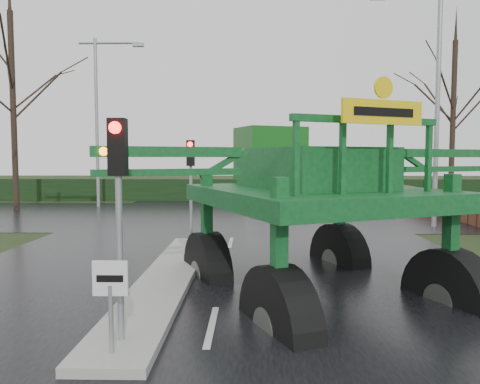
{
  "coord_description": "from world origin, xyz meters",
  "views": [
    {
      "loc": [
        0.67,
        -7.92,
        2.94
      ],
      "look_at": [
        0.39,
        4.95,
        2.0
      ],
      "focal_mm": 35.0,
      "sensor_mm": 36.0,
      "label": 1
    }
  ],
  "objects_px": {
    "traffic_signal_near": "(118,181)",
    "crop_sprayer": "(273,178)",
    "traffic_signal_far": "(348,164)",
    "white_sedan": "(283,211)",
    "keep_left_sign": "(111,292)",
    "traffic_signal_mid": "(191,169)",
    "street_light_right": "(431,85)",
    "street_light_left_far": "(102,107)"
  },
  "relations": [
    {
      "from": "traffic_signal_near",
      "to": "crop_sprayer",
      "type": "xyz_separation_m",
      "value": [
        2.36,
        1.26,
        0.0
      ]
    },
    {
      "from": "traffic_signal_near",
      "to": "traffic_signal_far",
      "type": "relative_size",
      "value": 1.0
    },
    {
      "from": "crop_sprayer",
      "to": "white_sedan",
      "type": "height_order",
      "value": "crop_sprayer"
    },
    {
      "from": "keep_left_sign",
      "to": "traffic_signal_far",
      "type": "height_order",
      "value": "traffic_signal_far"
    },
    {
      "from": "traffic_signal_mid",
      "to": "crop_sprayer",
      "type": "relative_size",
      "value": 0.39
    },
    {
      "from": "white_sedan",
      "to": "crop_sprayer",
      "type": "bearing_deg",
      "value": -165.16
    },
    {
      "from": "traffic_signal_near",
      "to": "white_sedan",
      "type": "relative_size",
      "value": 0.88
    },
    {
      "from": "traffic_signal_near",
      "to": "traffic_signal_mid",
      "type": "height_order",
      "value": "same"
    },
    {
      "from": "traffic_signal_mid",
      "to": "white_sedan",
      "type": "relative_size",
      "value": 0.88
    },
    {
      "from": "street_light_right",
      "to": "keep_left_sign",
      "type": "bearing_deg",
      "value": -125.12
    },
    {
      "from": "traffic_signal_mid",
      "to": "traffic_signal_far",
      "type": "relative_size",
      "value": 1.0
    },
    {
      "from": "traffic_signal_far",
      "to": "crop_sprayer",
      "type": "relative_size",
      "value": 0.39
    },
    {
      "from": "keep_left_sign",
      "to": "traffic_signal_far",
      "type": "bearing_deg",
      "value": 70.07
    },
    {
      "from": "crop_sprayer",
      "to": "traffic_signal_mid",
      "type": "bearing_deg",
      "value": 84.36
    },
    {
      "from": "traffic_signal_near",
      "to": "keep_left_sign",
      "type": "bearing_deg",
      "value": -90.0
    },
    {
      "from": "traffic_signal_near",
      "to": "traffic_signal_far",
      "type": "height_order",
      "value": "same"
    },
    {
      "from": "traffic_signal_near",
      "to": "street_light_right",
      "type": "xyz_separation_m",
      "value": [
        9.49,
        13.01,
        3.4
      ]
    },
    {
      "from": "traffic_signal_near",
      "to": "street_light_right",
      "type": "height_order",
      "value": "street_light_right"
    },
    {
      "from": "traffic_signal_near",
      "to": "street_light_left_far",
      "type": "bearing_deg",
      "value": 108.17
    },
    {
      "from": "white_sedan",
      "to": "traffic_signal_near",
      "type": "bearing_deg",
      "value": -171.93
    },
    {
      "from": "traffic_signal_mid",
      "to": "street_light_left_far",
      "type": "xyz_separation_m",
      "value": [
        -6.89,
        12.51,
        3.4
      ]
    },
    {
      "from": "street_light_right",
      "to": "crop_sprayer",
      "type": "bearing_deg",
      "value": -121.26
    },
    {
      "from": "traffic_signal_near",
      "to": "crop_sprayer",
      "type": "bearing_deg",
      "value": 28.08
    },
    {
      "from": "keep_left_sign",
      "to": "traffic_signal_far",
      "type": "relative_size",
      "value": 0.38
    },
    {
      "from": "keep_left_sign",
      "to": "crop_sprayer",
      "type": "relative_size",
      "value": 0.15
    },
    {
      "from": "traffic_signal_mid",
      "to": "street_light_right",
      "type": "relative_size",
      "value": 0.35
    },
    {
      "from": "traffic_signal_near",
      "to": "street_light_right",
      "type": "relative_size",
      "value": 0.35
    },
    {
      "from": "traffic_signal_mid",
      "to": "crop_sprayer",
      "type": "distance_m",
      "value": 7.62
    },
    {
      "from": "keep_left_sign",
      "to": "street_light_left_far",
      "type": "bearing_deg",
      "value": 107.78
    },
    {
      "from": "traffic_signal_mid",
      "to": "crop_sprayer",
      "type": "bearing_deg",
      "value": -71.92
    },
    {
      "from": "traffic_signal_far",
      "to": "keep_left_sign",
      "type": "bearing_deg",
      "value": 70.07
    },
    {
      "from": "keep_left_sign",
      "to": "street_light_right",
      "type": "relative_size",
      "value": 0.14
    },
    {
      "from": "keep_left_sign",
      "to": "white_sedan",
      "type": "height_order",
      "value": "keep_left_sign"
    },
    {
      "from": "traffic_signal_near",
      "to": "white_sedan",
      "type": "height_order",
      "value": "traffic_signal_near"
    },
    {
      "from": "traffic_signal_near",
      "to": "crop_sprayer",
      "type": "relative_size",
      "value": 0.39
    },
    {
      "from": "street_light_left_far",
      "to": "traffic_signal_mid",
      "type": "bearing_deg",
      "value": -61.14
    },
    {
      "from": "crop_sprayer",
      "to": "street_light_right",
      "type": "bearing_deg",
      "value": 35.02
    },
    {
      "from": "keep_left_sign",
      "to": "traffic_signal_near",
      "type": "xyz_separation_m",
      "value": [
        0.0,
        0.49,
        1.53
      ]
    },
    {
      "from": "crop_sprayer",
      "to": "traffic_signal_near",
      "type": "bearing_deg",
      "value": -175.64
    },
    {
      "from": "street_light_right",
      "to": "traffic_signal_mid",
      "type": "bearing_deg",
      "value": -154.6
    },
    {
      "from": "traffic_signal_far",
      "to": "street_light_right",
      "type": "distance_m",
      "value": 8.86
    },
    {
      "from": "traffic_signal_near",
      "to": "traffic_signal_mid",
      "type": "distance_m",
      "value": 8.5
    }
  ]
}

